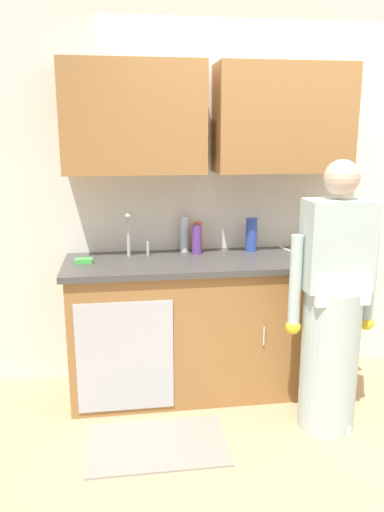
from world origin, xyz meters
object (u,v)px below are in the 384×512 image
bottle_soap (251,235)px  bottle_cleaner_spray (197,240)px  bottle_water_short (184,234)px  bottle_dish_liquid (317,231)px  sponge (84,261)px  sink (135,263)px  person_at_sink (332,319)px  cup_by_sink (346,248)px  bottle_water_tall (198,237)px  knife_on_counter (286,249)px

bottle_soap → bottle_cleaner_spray: bearing=-175.5°
bottle_cleaner_spray → bottle_water_short: bearing=134.8°
bottle_dish_liquid → sponge: bottle_dish_liquid is taller
sink → bottle_water_short: (0.35, 0.22, 0.14)m
bottle_cleaner_spray → sponge: bottle_cleaner_spray is taller
sink → person_at_sink: size_ratio=0.31×
sink → cup_by_sink: (1.44, -0.04, 0.07)m
bottle_soap → bottle_water_short: bearing=174.3°
sink → bottle_cleaner_spray: sink is taller
bottle_dish_liquid → bottle_soap: bottle_dish_liquid is taller
sink → person_at_sink: (1.13, -0.58, -0.23)m
bottle_water_tall → sponge: size_ratio=1.89×
bottle_water_tall → bottle_cleaner_spray: (-0.02, -0.09, -0.00)m
sink → sponge: sink is taller
bottle_dish_liquid → sponge: bearing=-174.6°
bottle_soap → knife_on_counter: 0.29m
bottle_dish_liquid → knife_on_counter: (-0.21, 0.02, -0.13)m
bottle_water_tall → sponge: bottle_water_tall is taller
bottle_water_tall → bottle_soap: 0.38m
sink → bottle_water_tall: sink is taller
bottle_dish_liquid → bottle_cleaner_spray: bottle_dish_liquid is taller
knife_on_counter → person_at_sink: bearing=-7.8°
knife_on_counter → bottle_dish_liquid: bearing=72.8°
person_at_sink → knife_on_counter: bearing=92.9°
bottle_water_short → knife_on_counter: bottle_water_short is taller
bottle_water_tall → bottle_soap: (0.38, -0.06, 0.01)m
sink → bottle_soap: (0.83, 0.17, 0.13)m
knife_on_counter → bottle_water_short: bearing=-104.4°
person_at_sink → bottle_water_short: bearing=134.1°
bottle_cleaner_spray → bottle_soap: bottle_soap is taller
bottle_water_short → bottle_water_tall: bottle_water_short is taller
bottle_water_short → sponge: bottle_water_short is taller
person_at_sink → bottle_soap: person_at_sink is taller
bottle_water_tall → bottle_cleaner_spray: bearing=-102.3°
bottle_cleaner_spray → bottle_soap: bearing=4.5°
bottle_cleaner_spray → bottle_dish_liquid: bearing=0.5°
bottle_water_tall → bottle_dish_liquid: size_ratio=0.75×
bottle_soap → knife_on_counter: (0.26, -0.00, -0.12)m
bottle_water_short → cup_by_sink: bearing=-13.6°
bottle_water_short → bottle_dish_liquid: size_ratio=0.93×
cup_by_sink → sponge: (-1.77, 0.04, -0.04)m
bottle_water_short → bottle_dish_liquid: 0.95m
bottle_water_tall → bottle_cleaner_spray: size_ratio=1.03×
knife_on_counter → bottle_soap: bearing=-100.8°
bottle_cleaner_spray → cup_by_sink: (1.01, -0.19, -0.05)m
sink → person_at_sink: bearing=-27.2°
bottle_soap → bottle_water_tall: bearing=171.5°
cup_by_sink → bottle_dish_liquid: bearing=126.3°
bottle_dish_liquid → bottle_cleaner_spray: 0.87m
sink → cup_by_sink: sink is taller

